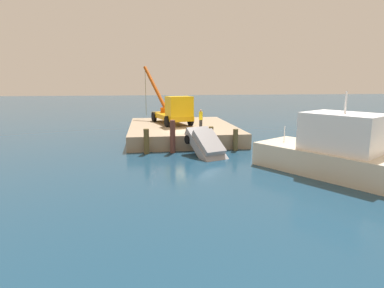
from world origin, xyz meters
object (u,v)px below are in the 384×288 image
(salvaged_car, at_px, (208,148))
(moored_yacht, at_px, (379,173))
(crane_truck, at_px, (173,110))
(dock_worker, at_px, (201,119))

(salvaged_car, distance_m, moored_yacht, 10.68)
(crane_truck, height_order, dock_worker, crane_truck)
(crane_truck, relative_size, moored_yacht, 0.71)
(salvaged_car, bearing_deg, moored_yacht, 46.43)
(moored_yacht, bearing_deg, crane_truck, -149.89)
(crane_truck, distance_m, salvaged_car, 9.29)
(crane_truck, height_order, salvaged_car, crane_truck)
(moored_yacht, bearing_deg, dock_worker, -151.86)
(crane_truck, relative_size, salvaged_car, 2.13)
(dock_worker, height_order, salvaged_car, dock_worker)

